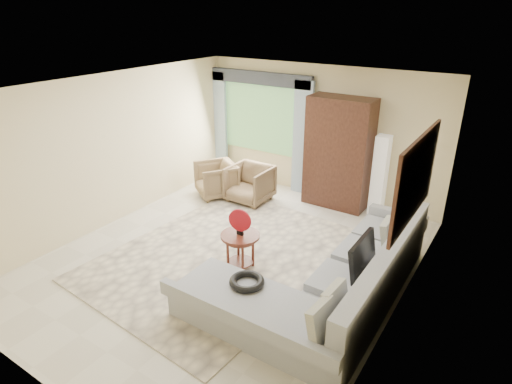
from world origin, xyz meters
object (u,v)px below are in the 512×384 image
Objects in this scene: sectional_sofa at (333,287)px; tv_screen at (363,256)px; armchair_left at (216,179)px; floor_lamp at (380,176)px; potted_plant at (228,167)px; coffee_table at (240,251)px; armchair_right at (250,184)px; armoire at (338,153)px.

sectional_sofa is 4.68× the size of tv_screen.
floor_lamp reaches higher than armchair_left.
potted_plant is at bearing -177.73° from floor_lamp.
sectional_sofa is 1.49m from coffee_table.
tv_screen is at bearing 9.18° from armchair_left.
sectional_sofa is 3.44m from armchair_right.
coffee_table is 2.73m from armchair_left.
tv_screen is 0.96× the size of armchair_left.
tv_screen is 3.55m from armchair_right.
armoire is (0.26, 2.85, 0.75)m from coffee_table.
sectional_sofa reaches higher than armchair_left.
potted_plant is at bearing -178.37° from armoire.
armoire is at bearing 113.06° from sectional_sofa.
armchair_left is at bearing -168.01° from armchair_right.
sectional_sofa is at bearing 4.76° from armchair_left.
coffee_table is 3.61m from potted_plant.
floor_lamp is (-0.43, 2.96, 0.47)m from sectional_sofa.
armoire reaches higher than potted_plant.
armchair_right is at bearing 120.80° from coffee_table.
armchair_right is at bearing -159.60° from floor_lamp.
armchair_left is at bearing -156.93° from armoire.
sectional_sofa is 6.08× the size of coffee_table.
armchair_left is 0.95× the size of armchair_right.
armchair_left is at bearing 135.49° from coffee_table.
armchair_right is 0.54× the size of floor_lamp.
floor_lamp is (1.06, 2.91, 0.45)m from coffee_table.
armchair_left reaches higher than potted_plant.
armchair_right is at bearing 46.14° from armchair_left.
sectional_sofa is 3.24m from armoire.
coffee_table is 3.13m from floor_lamp.
floor_lamp is at bearing 20.67° from armchair_right.
potted_plant is 0.26× the size of armoire.
coffee_table is 2.96m from armoire.
armchair_right is 1.49× the size of potted_plant.
tv_screen is at bearing -75.70° from floor_lamp.
sectional_sofa is 3.03m from floor_lamp.
potted_plant is 3.39m from floor_lamp.
floor_lamp is (2.29, 0.85, 0.38)m from armchair_right.
floor_lamp is at bearing 52.82° from armchair_left.
coffee_table is (-1.49, 0.04, 0.02)m from sectional_sofa.
armchair_left is 0.94m from potted_plant.
coffee_table is 1.05× the size of potted_plant.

